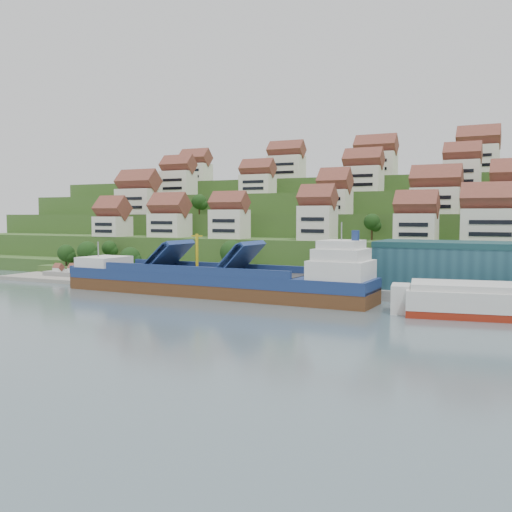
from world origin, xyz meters
The scene contains 10 objects.
ground centered at (0.00, 0.00, 0.00)m, with size 300.00×300.00×0.00m, color slate.
quay centered at (20.00, 15.00, 1.10)m, with size 180.00×14.00×2.20m, color gray.
pebble_beach centered at (-58.00, 12.00, 0.50)m, with size 45.00×20.00×1.00m, color gray.
hillside centered at (0.00, 103.55, 10.66)m, with size 260.00×128.00×31.00m.
hillside_village centered at (5.28, 61.42, 24.70)m, with size 157.91×62.55×29.03m.
hillside_trees centered at (-9.50, 37.26, 13.31)m, with size 142.25×62.52×29.65m.
flagpole centered at (18.11, 10.00, 6.88)m, with size 1.28×0.16×8.00m.
beach_huts centered at (-60.00, 10.75, 2.10)m, with size 14.40×3.70×2.20m.
cargo_ship centered at (-9.32, 0.26, 3.12)m, with size 73.26×13.58×16.11m.
second_ship centered at (48.37, -1.05, 2.81)m, with size 33.57×16.92×9.30m.
Camera 1 is at (51.75, -107.86, 17.60)m, focal length 40.00 mm.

